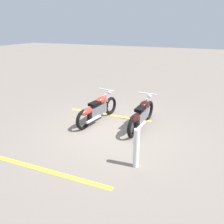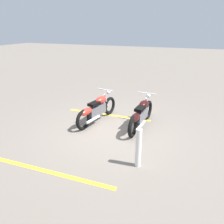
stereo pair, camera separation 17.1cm
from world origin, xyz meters
name	(u,v)px [view 2 (the right image)]	position (x,y,z in m)	size (l,w,h in m)	color
ground_plane	(113,130)	(0.00, 0.00, 0.00)	(60.00, 60.00, 0.00)	slate
motorcycle_bright_foreground	(96,109)	(-0.44, -0.77, 0.46)	(2.22, 0.66, 1.04)	black
motorcycle_dark_foreground	(141,114)	(-0.55, 0.76, 0.46)	(2.23, 0.62, 1.04)	black
bollard_post	(138,148)	(1.55, 1.27, 0.48)	(0.14, 0.14, 0.97)	white
parking_stripe_near	(108,115)	(-1.17, -0.64, 0.00)	(3.20, 0.12, 0.01)	yellow
parking_stripe_mid	(50,172)	(2.55, -0.51, 0.00)	(3.20, 0.12, 0.01)	yellow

